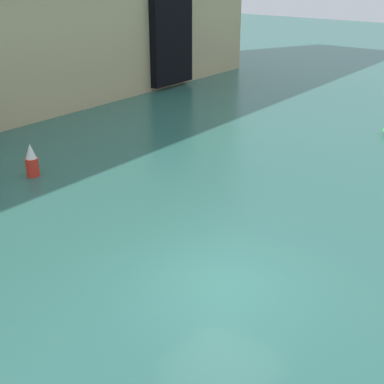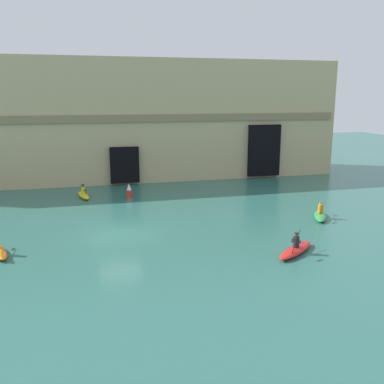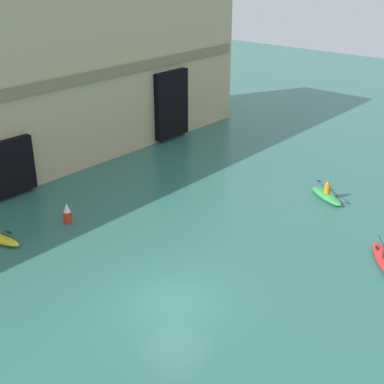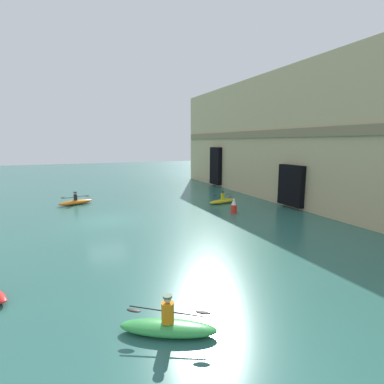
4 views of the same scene
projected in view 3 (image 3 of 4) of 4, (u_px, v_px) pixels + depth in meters
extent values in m
plane|color=#2D665B|center=(175.00, 303.00, 22.67)|extent=(120.00, 120.00, 0.00)
cube|color=black|center=(12.00, 166.00, 31.87)|extent=(2.66, 0.70, 3.35)
cube|color=black|center=(171.00, 104.00, 41.17)|extent=(3.31, 0.70, 5.14)
ellipsoid|color=black|center=(9.00, 232.00, 26.70)|extent=(0.27, 0.47, 0.12)
ellipsoid|color=green|center=(327.00, 196.00, 32.05)|extent=(2.02, 2.84, 0.37)
cylinder|color=orange|center=(327.00, 189.00, 31.85)|extent=(0.36, 0.36, 0.60)
sphere|color=beige|center=(328.00, 183.00, 31.69)|extent=(0.21, 0.21, 0.21)
cylinder|color=#4C6B4C|center=(328.00, 181.00, 31.65)|extent=(0.26, 0.26, 0.06)
cylinder|color=black|center=(327.00, 188.00, 31.84)|extent=(1.21, 1.93, 0.17)
ellipsoid|color=black|center=(336.00, 196.00, 31.00)|extent=(0.39, 0.47, 0.08)
ellipsoid|color=black|center=(319.00, 181.00, 32.68)|extent=(0.39, 0.47, 0.08)
ellipsoid|color=black|center=(378.00, 249.00, 26.10)|extent=(0.41, 0.44, 0.21)
cylinder|color=red|center=(68.00, 217.00, 29.19)|extent=(0.46, 0.46, 0.66)
cone|color=white|center=(67.00, 207.00, 28.95)|extent=(0.39, 0.39, 0.54)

